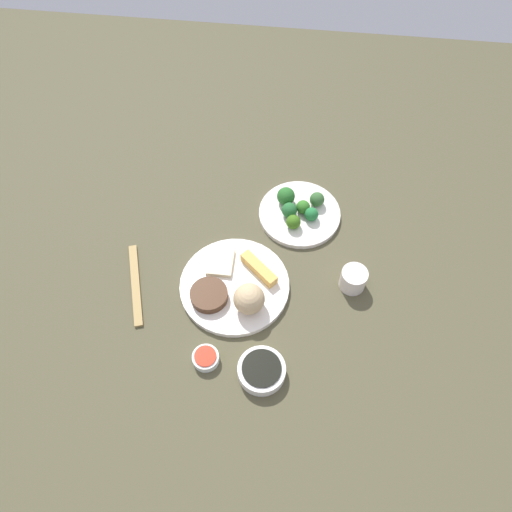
{
  "coord_description": "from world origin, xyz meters",
  "views": [
    {
      "loc": [
        0.11,
        -0.59,
        1.11
      ],
      "look_at": [
        0.04,
        0.07,
        0.06
      ],
      "focal_mm": 34.87,
      "sensor_mm": 36.0,
      "label": 1
    }
  ],
  "objects_px": {
    "broccoli_plate": "(299,214)",
    "sauce_ramekin_sweet_and_sour": "(206,358)",
    "chopsticks_pair": "(136,284)",
    "teacup": "(353,279)",
    "main_plate": "(235,286)",
    "soy_sauce_bowl": "(262,371)"
  },
  "relations": [
    {
      "from": "broccoli_plate",
      "to": "teacup",
      "type": "xyz_separation_m",
      "value": [
        0.15,
        -0.2,
        0.02
      ]
    },
    {
      "from": "broccoli_plate",
      "to": "sauce_ramekin_sweet_and_sour",
      "type": "height_order",
      "value": "sauce_ramekin_sweet_and_sour"
    },
    {
      "from": "main_plate",
      "to": "sauce_ramekin_sweet_and_sour",
      "type": "height_order",
      "value": "sauce_ramekin_sweet_and_sour"
    },
    {
      "from": "main_plate",
      "to": "chopsticks_pair",
      "type": "distance_m",
      "value": 0.25
    },
    {
      "from": "teacup",
      "to": "main_plate",
      "type": "bearing_deg",
      "value": -172.01
    },
    {
      "from": "broccoli_plate",
      "to": "sauce_ramekin_sweet_and_sour",
      "type": "relative_size",
      "value": 3.62
    },
    {
      "from": "main_plate",
      "to": "teacup",
      "type": "relative_size",
      "value": 4.2
    },
    {
      "from": "broccoli_plate",
      "to": "chopsticks_pair",
      "type": "distance_m",
      "value": 0.47
    },
    {
      "from": "main_plate",
      "to": "teacup",
      "type": "bearing_deg",
      "value": 7.99
    },
    {
      "from": "soy_sauce_bowl",
      "to": "main_plate",
      "type": "bearing_deg",
      "value": 113.14
    },
    {
      "from": "sauce_ramekin_sweet_and_sour",
      "to": "chopsticks_pair",
      "type": "bearing_deg",
      "value": 140.2
    },
    {
      "from": "soy_sauce_bowl",
      "to": "sauce_ramekin_sweet_and_sour",
      "type": "relative_size",
      "value": 1.77
    },
    {
      "from": "soy_sauce_bowl",
      "to": "chopsticks_pair",
      "type": "height_order",
      "value": "soy_sauce_bowl"
    },
    {
      "from": "main_plate",
      "to": "broccoli_plate",
      "type": "distance_m",
      "value": 0.28
    },
    {
      "from": "main_plate",
      "to": "teacup",
      "type": "height_order",
      "value": "teacup"
    },
    {
      "from": "soy_sauce_bowl",
      "to": "chopsticks_pair",
      "type": "relative_size",
      "value": 0.47
    },
    {
      "from": "broccoli_plate",
      "to": "main_plate",
      "type": "bearing_deg",
      "value": -120.85
    },
    {
      "from": "soy_sauce_bowl",
      "to": "chopsticks_pair",
      "type": "bearing_deg",
      "value": 150.69
    },
    {
      "from": "soy_sauce_bowl",
      "to": "sauce_ramekin_sweet_and_sour",
      "type": "xyz_separation_m",
      "value": [
        -0.13,
        0.02,
        -0.0
      ]
    },
    {
      "from": "sauce_ramekin_sweet_and_sour",
      "to": "chopsticks_pair",
      "type": "relative_size",
      "value": 0.26
    },
    {
      "from": "soy_sauce_bowl",
      "to": "teacup",
      "type": "distance_m",
      "value": 0.32
    },
    {
      "from": "chopsticks_pair",
      "to": "teacup",
      "type": "bearing_deg",
      "value": 6.72
    }
  ]
}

